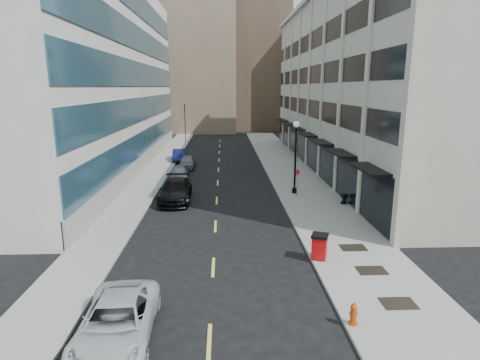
{
  "coord_description": "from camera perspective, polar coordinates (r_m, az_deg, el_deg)",
  "views": [
    {
      "loc": [
        0.56,
        -16.41,
        8.71
      ],
      "look_at": [
        1.64,
        9.42,
        2.71
      ],
      "focal_mm": 30.0,
      "sensor_mm": 36.0,
      "label": 1
    }
  ],
  "objects": [
    {
      "name": "skyline_brown",
      "position": [
        89.11,
        2.53,
        18.4
      ],
      "size": [
        12.0,
        16.0,
        34.0
      ],
      "primitive_type": "cube",
      "color": "brown",
      "rests_on": "ground"
    },
    {
      "name": "urn_planter",
      "position": [
        31.11,
        14.6,
        -2.41
      ],
      "size": [
        0.57,
        0.57,
        0.79
      ],
      "rotation": [
        0.0,
        0.0,
        -0.41
      ],
      "color": "black",
      "rests_on": "sidewalk_right"
    },
    {
      "name": "ground",
      "position": [
        18.59,
        -3.98,
        -14.9
      ],
      "size": [
        160.0,
        160.0,
        0.0
      ],
      "primitive_type": "plane",
      "color": "black",
      "rests_on": "ground"
    },
    {
      "name": "grate_mid",
      "position": [
        20.64,
        18.21,
        -12.12
      ],
      "size": [
        1.4,
        1.0,
        0.01
      ],
      "primitive_type": "cube",
      "color": "black",
      "rests_on": "sidewalk_right"
    },
    {
      "name": "car_white_van",
      "position": [
        15.39,
        -17.1,
        -18.73
      ],
      "size": [
        2.69,
        5.48,
        1.5
      ],
      "primitive_type": "imported",
      "rotation": [
        0.0,
        0.0,
        0.04
      ],
      "color": "silver",
      "rests_on": "ground"
    },
    {
      "name": "sidewalk_left",
      "position": [
        38.08,
        -13.02,
        -0.37
      ],
      "size": [
        3.0,
        80.0,
        0.15
      ],
      "primitive_type": "cube",
      "color": "gray",
      "rests_on": "ground"
    },
    {
      "name": "sidewalk_right",
      "position": [
        38.06,
        8.17,
        -0.17
      ],
      "size": [
        5.0,
        80.0,
        0.15
      ],
      "primitive_type": "cube",
      "color": "gray",
      "rests_on": "ground"
    },
    {
      "name": "traffic_signal",
      "position": [
        64.77,
        -7.89,
        10.31
      ],
      "size": [
        0.66,
        0.66,
        6.98
      ],
      "color": "black",
      "rests_on": "ground"
    },
    {
      "name": "car_silver_sedan",
      "position": [
        38.49,
        -8.61,
        0.95
      ],
      "size": [
        2.06,
        4.37,
        1.45
      ],
      "primitive_type": "imported",
      "rotation": [
        0.0,
        0.0,
        0.08
      ],
      "color": "gray",
      "rests_on": "ground"
    },
    {
      "name": "car_black_pickup",
      "position": [
        31.64,
        -9.15,
        -1.5
      ],
      "size": [
        2.47,
        5.84,
        1.68
      ],
      "primitive_type": "imported",
      "rotation": [
        0.0,
        0.0,
        0.02
      ],
      "color": "black",
      "rests_on": "ground"
    },
    {
      "name": "building_right",
      "position": [
        46.39,
        18.75,
        12.75
      ],
      "size": [
        15.3,
        46.5,
        18.25
      ],
      "color": "beige",
      "rests_on": "ground"
    },
    {
      "name": "skyline_tan_far",
      "position": [
        95.56,
        -11.52,
        14.2
      ],
      "size": [
        12.0,
        14.0,
        22.0
      ],
      "primitive_type": "cube",
      "color": "#806F53",
      "rests_on": "ground"
    },
    {
      "name": "skyline_stone",
      "position": [
        84.25,
        9.84,
        13.77
      ],
      "size": [
        10.0,
        14.0,
        20.0
      ],
      "primitive_type": "cube",
      "color": "beige",
      "rests_on": "ground"
    },
    {
      "name": "fire_hydrant",
      "position": [
        16.1,
        15.86,
        -17.83
      ],
      "size": [
        0.35,
        0.35,
        0.87
      ],
      "rotation": [
        0.0,
        0.0,
        -0.03
      ],
      "color": "#D34A0E",
      "rests_on": "sidewalk_right"
    },
    {
      "name": "grate_far",
      "position": [
        23.05,
        15.78,
        -9.23
      ],
      "size": [
        1.4,
        1.0,
        0.01
      ],
      "primitive_type": "cube",
      "color": "black",
      "rests_on": "sidewalk_right"
    },
    {
      "name": "grate_near",
      "position": [
        18.18,
        21.59,
        -16.0
      ],
      "size": [
        1.4,
        1.0,
        0.01
      ],
      "primitive_type": "cube",
      "color": "black",
      "rests_on": "sidewalk_right"
    },
    {
      "name": "building_left",
      "position": [
        46.46,
        -23.92,
        13.57
      ],
      "size": [
        16.14,
        46.0,
        20.0
      ],
      "color": "silver",
      "rests_on": "ground"
    },
    {
      "name": "car_blue_sedan",
      "position": [
        48.91,
        -8.67,
        3.5
      ],
      "size": [
        1.76,
        4.33,
        1.4
      ],
      "primitive_type": "imported",
      "rotation": [
        0.0,
        0.0,
        0.07
      ],
      "color": "navy",
      "rests_on": "ground"
    },
    {
      "name": "trash_bin",
      "position": [
        21.02,
        11.24,
        -9.14
      ],
      "size": [
        1.04,
        1.04,
        1.31
      ],
      "rotation": [
        0.0,
        0.0,
        -0.37
      ],
      "color": "#B80C0C",
      "rests_on": "sidewalk_right"
    },
    {
      "name": "car_grey_sedan",
      "position": [
        44.32,
        -7.49,
        2.55
      ],
      "size": [
        1.69,
        4.14,
        1.41
      ],
      "primitive_type": "imported",
      "rotation": [
        0.0,
        0.0,
        -0.01
      ],
      "color": "slate",
      "rests_on": "ground"
    },
    {
      "name": "sign_post",
      "position": [
        31.98,
        8.19,
        0.23
      ],
      "size": [
        0.27,
        0.1,
        2.36
      ],
      "rotation": [
        0.0,
        0.0,
        -0.26
      ],
      "color": "slate",
      "rests_on": "sidewalk_right"
    },
    {
      "name": "lamppost",
      "position": [
        32.79,
        7.91,
        4.19
      ],
      "size": [
        0.51,
        0.51,
        6.08
      ],
      "color": "black",
      "rests_on": "sidewalk_right"
    },
    {
      "name": "road_centerline",
      "position": [
        34.53,
        -3.25,
        -1.55
      ],
      "size": [
        0.15,
        68.2,
        0.01
      ],
      "color": "#D8CC4C",
      "rests_on": "ground"
    },
    {
      "name": "skyline_tan_near",
      "position": [
        84.7,
        -5.72,
        16.59
      ],
      "size": [
        14.0,
        18.0,
        28.0
      ],
      "primitive_type": "cube",
      "color": "#806F53",
      "rests_on": "ground"
    }
  ]
}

